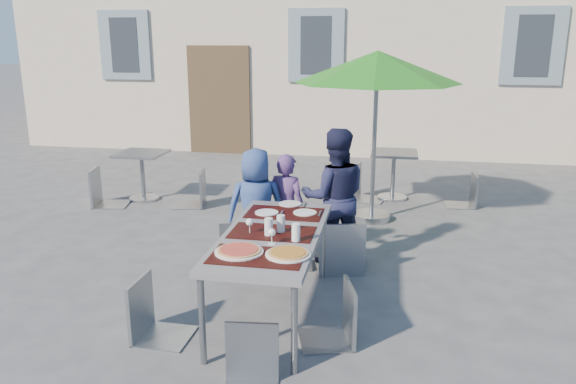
% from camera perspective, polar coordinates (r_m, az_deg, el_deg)
% --- Properties ---
extents(ground, '(90.00, 90.00, 0.00)m').
position_cam_1_polar(ground, '(4.66, -10.45, -14.97)').
color(ground, '#48484B').
rests_on(ground, ground).
extents(dining_table, '(0.80, 1.85, 0.76)m').
position_cam_1_polar(dining_table, '(4.76, -1.60, -4.76)').
color(dining_table, '#4D4C51').
rests_on(dining_table, ground).
extents(pizza_near_left, '(0.37, 0.37, 0.03)m').
position_cam_1_polar(pizza_near_left, '(4.31, -5.00, -5.96)').
color(pizza_near_left, white).
rests_on(pizza_near_left, dining_table).
extents(pizza_near_right, '(0.35, 0.35, 0.03)m').
position_cam_1_polar(pizza_near_right, '(4.24, 0.01, -6.26)').
color(pizza_near_right, white).
rests_on(pizza_near_right, dining_table).
extents(glassware, '(0.48, 0.36, 0.15)m').
position_cam_1_polar(glassware, '(4.62, -1.09, -3.66)').
color(glassware, silver).
rests_on(glassware, dining_table).
extents(place_settings, '(0.61, 0.54, 0.01)m').
position_cam_1_polar(place_settings, '(5.34, -0.03, -1.78)').
color(place_settings, white).
rests_on(place_settings, dining_table).
extents(child_0, '(0.70, 0.55, 1.26)m').
position_cam_1_polar(child_0, '(5.86, -3.24, -1.60)').
color(child_0, navy).
rests_on(child_0, ground).
extents(child_1, '(0.48, 0.37, 1.18)m').
position_cam_1_polar(child_1, '(5.97, -0.18, -1.63)').
color(child_1, '#51346A').
rests_on(child_1, ground).
extents(child_2, '(0.78, 0.55, 1.46)m').
position_cam_1_polar(child_2, '(5.89, 4.75, -0.52)').
color(child_2, '#1B1C3B').
rests_on(child_2, ground).
extents(chair_0, '(0.55, 0.55, 1.03)m').
position_cam_1_polar(chair_0, '(5.75, -4.71, -2.18)').
color(chair_0, gray).
rests_on(chair_0, ground).
extents(chair_1, '(0.45, 0.46, 0.87)m').
position_cam_1_polar(chair_1, '(5.77, 0.57, -3.10)').
color(chair_1, gray).
rests_on(chair_1, ground).
extents(chair_2, '(0.57, 0.57, 1.06)m').
position_cam_1_polar(chair_2, '(5.66, 5.45, -2.26)').
color(chair_2, '#94989F').
rests_on(chair_2, ground).
extents(chair_3, '(0.43, 0.42, 0.94)m').
position_cam_1_polar(chair_3, '(4.58, -13.89, -8.05)').
color(chair_3, '#949B9F').
rests_on(chair_3, ground).
extents(chair_4, '(0.50, 0.50, 0.91)m').
position_cam_1_polar(chair_4, '(4.41, 5.14, -8.81)').
color(chair_4, gray).
rests_on(chair_4, ground).
extents(chair_5, '(0.41, 0.42, 0.84)m').
position_cam_1_polar(chair_5, '(3.86, -3.92, -13.19)').
color(chair_5, gray).
rests_on(chair_5, ground).
extents(patio_umbrella, '(2.10, 2.10, 2.19)m').
position_cam_1_polar(patio_umbrella, '(7.20, 9.06, 12.23)').
color(patio_umbrella, '#ABAFB3').
rests_on(patio_umbrella, ground).
extents(cafe_table_0, '(0.67, 0.67, 0.72)m').
position_cam_1_polar(cafe_table_0, '(8.56, -14.59, 2.36)').
color(cafe_table_0, '#ABAFB3').
rests_on(cafe_table_0, ground).
extents(bg_chair_l_0, '(0.55, 0.54, 1.04)m').
position_cam_1_polar(bg_chair_l_0, '(8.41, -18.47, 2.74)').
color(bg_chair_l_0, gray).
rests_on(bg_chair_l_0, ground).
extents(bg_chair_r_0, '(0.51, 0.50, 0.97)m').
position_cam_1_polar(bg_chair_r_0, '(8.07, -9.45, 2.50)').
color(bg_chair_r_0, gray).
rests_on(bg_chair_r_0, ground).
extents(cafe_table_1, '(0.67, 0.67, 0.72)m').
position_cam_1_polar(cafe_table_1, '(8.48, 10.67, 2.45)').
color(cafe_table_1, '#ABAFB3').
rests_on(cafe_table_1, ground).
extents(bg_chair_l_1, '(0.54, 0.53, 1.00)m').
position_cam_1_polar(bg_chair_l_1, '(8.36, 7.68, 3.17)').
color(bg_chair_l_1, gray).
rests_on(bg_chair_l_1, ground).
extents(bg_chair_r_1, '(0.43, 0.42, 0.89)m').
position_cam_1_polar(bg_chair_r_1, '(8.36, 17.89, 2.06)').
color(bg_chair_r_1, gray).
rests_on(bg_chair_r_1, ground).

